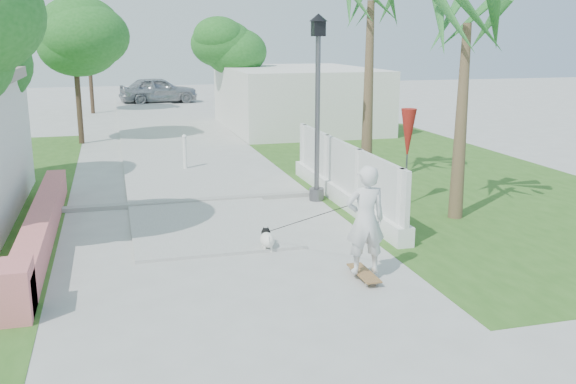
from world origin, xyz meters
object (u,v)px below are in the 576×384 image
object	(u,v)px
patio_umbrella	(408,135)
skateboarder	(316,220)
dog	(267,239)
bollard	(185,151)
street_lamp	(318,101)
parked_car	(159,90)

from	to	relation	value
patio_umbrella	skateboarder	xyz separation A→B (m)	(-3.32, -3.40, -0.85)
patio_umbrella	dog	size ratio (longest dim) A/B	3.89
bollard	patio_umbrella	xyz separation A→B (m)	(4.60, -5.50, 1.10)
patio_umbrella	street_lamp	bearing A→B (deg)	152.24
skateboarder	street_lamp	bearing A→B (deg)	-104.31
street_lamp	parked_car	distance (m)	25.13
street_lamp	bollard	distance (m)	5.56
patio_umbrella	bollard	bearing A→B (deg)	129.91
skateboarder	parked_car	size ratio (longest dim) A/B	0.55
parked_car	dog	bearing A→B (deg)	172.89
dog	bollard	bearing A→B (deg)	100.71
patio_umbrella	skateboarder	bearing A→B (deg)	-134.33
street_lamp	bollard	bearing A→B (deg)	120.96
skateboarder	parked_car	bearing A→B (deg)	-85.35
street_lamp	skateboarder	bearing A→B (deg)	-107.91
street_lamp	dog	world-z (taller)	street_lamp
skateboarder	dog	size ratio (longest dim) A/B	4.27
patio_umbrella	parked_car	size ratio (longest dim) A/B	0.50
parked_car	patio_umbrella	bearing A→B (deg)	-178.48
bollard	skateboarder	world-z (taller)	skateboarder
street_lamp	bollard	size ratio (longest dim) A/B	4.07
patio_umbrella	dog	bearing A→B (deg)	-149.33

